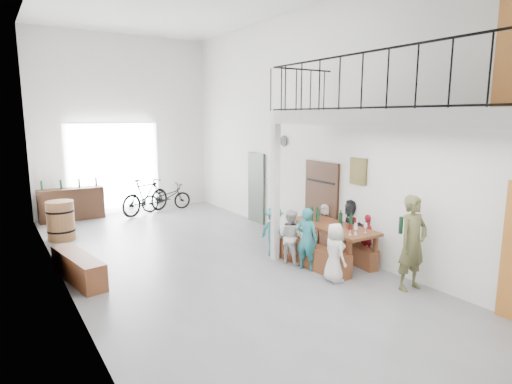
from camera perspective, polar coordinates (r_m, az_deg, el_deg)
floor at (r=9.06m, az=-5.99°, el=-9.47°), size 12.00×12.00×0.00m
room_walls at (r=8.55m, az=-6.44°, el=13.59°), size 12.00×12.00×12.00m
gateway_portal at (r=14.11m, az=-18.43°, el=2.95°), size 2.80×0.08×2.80m
right_wall_decor at (r=8.77m, az=15.53°, el=1.32°), size 0.07×8.28×5.07m
balcony at (r=7.32m, az=19.52°, el=9.05°), size 1.52×5.62×4.00m
tasting_table at (r=9.06m, az=10.15°, el=-4.89°), size 0.86×2.03×0.79m
bench_inner at (r=8.86m, az=7.13°, el=-8.36°), size 0.48×2.02×0.46m
bench_wall at (r=9.42m, az=11.92°, el=-7.56°), size 0.41×1.78×0.41m
tableware at (r=8.89m, az=10.99°, el=-3.73°), size 0.58×1.50×0.35m
side_bench at (r=8.70m, az=-22.63°, el=-9.30°), size 0.69×1.81×0.50m
oak_barrel at (r=11.60m, az=-24.59°, el=-3.48°), size 0.66×0.66×0.97m
serving_counter at (r=13.70m, az=-23.38°, el=-1.49°), size 1.79×0.50×0.94m
counter_bottles at (r=13.61m, az=-23.57°, el=1.03°), size 1.55×0.15×0.28m
guest_left_a at (r=8.06m, az=10.45°, el=-7.95°), size 0.43×0.59×1.10m
guest_left_b at (r=8.55m, az=6.80°, el=-6.23°), size 0.47×0.54×1.26m
guest_left_c at (r=8.91m, az=4.62°, el=-5.93°), size 0.59×0.66×1.14m
guest_left_d at (r=9.31m, az=2.41°, el=-5.32°), size 0.58×0.79×1.10m
guest_right_a at (r=9.18m, az=14.58°, el=-6.06°), size 0.47×0.66×1.04m
guest_right_b at (r=9.50m, az=12.62°, el=-4.67°), size 0.62×1.25×1.29m
guest_right_c at (r=9.99m, az=9.30°, el=-4.51°), size 0.52×0.61×1.06m
host_standing at (r=7.98m, az=20.16°, el=-6.41°), size 0.63×0.42×1.68m
potted_plant at (r=10.57m, az=4.99°, el=-5.32°), size 0.44×0.39×0.45m
bicycle_near at (r=14.15m, az=-11.88°, el=-0.70°), size 1.64×0.58×0.86m
bicycle_far at (r=13.71m, az=-14.50°, el=-0.57°), size 1.93×1.29×1.13m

